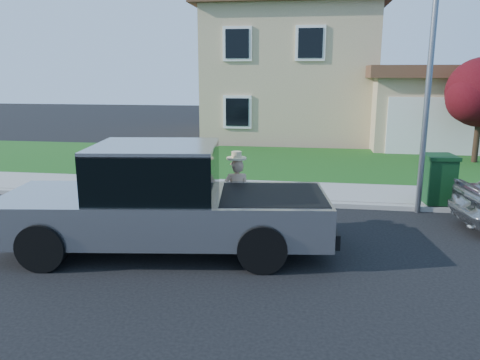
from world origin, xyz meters
name	(u,v)px	position (x,y,z in m)	size (l,w,h in m)	color
ground	(250,243)	(0.00, 0.00, 0.00)	(80.00, 80.00, 0.00)	black
curb	(303,204)	(1.00, 2.90, 0.06)	(40.00, 0.20, 0.12)	gray
sidewalk	(304,192)	(1.00, 4.00, 0.07)	(40.00, 2.00, 0.15)	gray
lawn	(306,163)	(1.00, 8.50, 0.05)	(40.00, 7.00, 0.10)	#175117
house	(316,76)	(1.31, 16.38, 3.17)	(14.00, 11.30, 6.85)	tan
pickup_truck	(164,202)	(-1.57, -0.59, 0.96)	(6.45, 2.89, 2.05)	black
woman	(237,193)	(-0.39, 0.80, 0.82)	(0.64, 0.49, 1.73)	tan
trash_bin	(438,178)	(4.33, 3.23, 0.76)	(0.82, 0.92, 1.21)	black
street_lamp	(431,78)	(3.81, 2.69, 3.23)	(0.44, 0.73, 5.66)	slate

